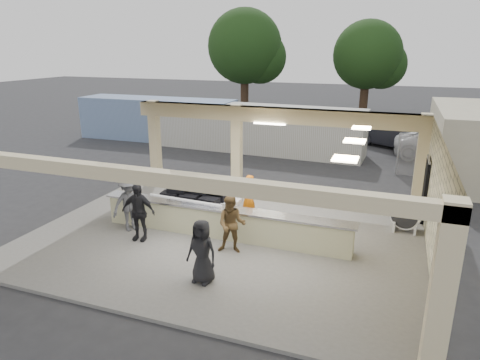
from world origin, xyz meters
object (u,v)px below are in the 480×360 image
at_px(car_white_a, 449,146).
at_px(passenger_c, 130,204).
at_px(container_blue, 157,119).
at_px(passenger_a, 232,224).
at_px(passenger_b, 138,212).
at_px(baggage_counter, 223,222).
at_px(luggage_cart, 196,196).
at_px(drum_fan, 406,215).
at_px(baggage_handler, 249,198).
at_px(container_white, 258,129).
at_px(car_dark, 395,135).
at_px(passenger_d, 202,251).

bearing_deg(car_white_a, passenger_c, 146.36).
distance_m(passenger_c, container_blue, 14.90).
xyz_separation_m(passenger_a, passenger_b, (-2.99, -0.19, 0.05)).
relative_size(baggage_counter, car_white_a, 1.52).
bearing_deg(luggage_cart, passenger_c, -132.66).
bearing_deg(car_white_a, container_blue, 95.75).
xyz_separation_m(luggage_cart, drum_fan, (6.77, 1.40, -0.27)).
distance_m(baggage_counter, passenger_c, 3.10).
distance_m(luggage_cart, container_blue, 14.42).
relative_size(luggage_cart, passenger_b, 1.52).
height_order(baggage_handler, container_blue, container_blue).
bearing_deg(drum_fan, container_white, 148.34).
distance_m(drum_fan, passenger_a, 5.77).
bearing_deg(passenger_c, car_white_a, -6.40).
height_order(drum_fan, car_dark, car_dark).
bearing_deg(container_white, passenger_b, -85.86).
xyz_separation_m(drum_fan, container_white, (-8.06, 9.48, 0.64)).
xyz_separation_m(baggage_counter, passenger_c, (-3.02, -0.54, 0.42)).
bearing_deg(passenger_d, car_white_a, 73.45).
bearing_deg(car_white_a, passenger_d, 160.02).
distance_m(drum_fan, car_dark, 13.05).
xyz_separation_m(baggage_handler, container_white, (-3.00, 10.34, 0.39)).
bearing_deg(passenger_a, container_blue, 116.00).
height_order(passenger_b, car_white_a, passenger_b).
relative_size(drum_fan, car_dark, 0.22).
bearing_deg(luggage_cart, container_white, 100.44).
relative_size(drum_fan, passenger_a, 0.62).
height_order(drum_fan, container_blue, container_blue).
distance_m(luggage_cart, passenger_c, 2.25).
height_order(baggage_counter, luggage_cart, luggage_cart).
bearing_deg(container_blue, luggage_cart, -54.86).
xyz_separation_m(car_white_a, container_blue, (-17.41, -0.58, 0.56)).
bearing_deg(passenger_b, baggage_handler, 38.00).
height_order(passenger_d, container_white, container_white).
height_order(baggage_counter, drum_fan, drum_fan).
height_order(passenger_a, passenger_d, passenger_a).
bearing_deg(baggage_counter, passenger_d, -78.59).
height_order(drum_fan, passenger_a, passenger_a).
distance_m(luggage_cart, baggage_handler, 1.79).
xyz_separation_m(luggage_cart, container_white, (-1.29, 10.88, 0.37)).
relative_size(passenger_c, car_dark, 0.38).
bearing_deg(baggage_handler, passenger_a, 35.07).
height_order(drum_fan, passenger_d, passenger_d).
height_order(passenger_a, car_dark, passenger_a).
height_order(passenger_c, container_blue, container_blue).
bearing_deg(baggage_handler, passenger_b, -18.13).
xyz_separation_m(drum_fan, baggage_handler, (-5.06, -0.86, 0.24)).
xyz_separation_m(drum_fan, passenger_d, (-4.84, -5.08, 0.27)).
bearing_deg(container_white, passenger_c, -88.88).
distance_m(container_white, container_blue, 7.20).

